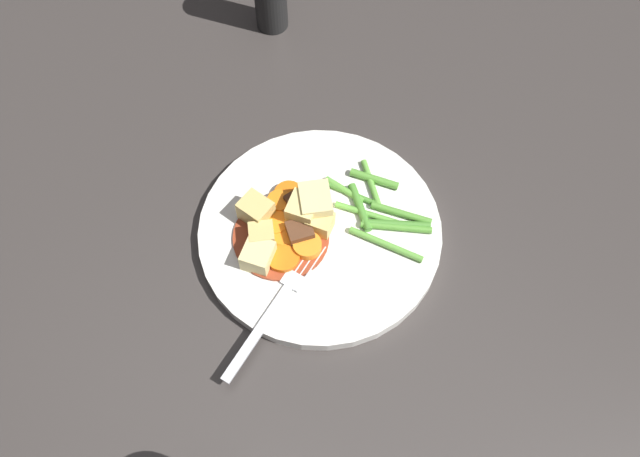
{
  "coord_description": "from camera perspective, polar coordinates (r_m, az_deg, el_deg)",
  "views": [
    {
      "loc": [
        0.09,
        0.33,
        0.64
      ],
      "look_at": [
        0.0,
        0.0,
        0.01
      ],
      "focal_mm": 36.85,
      "sensor_mm": 36.0,
      "label": 1
    }
  ],
  "objects": [
    {
      "name": "ground_plane",
      "position": [
        0.73,
        0.0,
        -0.56
      ],
      "size": [
        3.0,
        3.0,
        0.0
      ],
      "primitive_type": "plane",
      "color": "#383330"
    },
    {
      "name": "dinner_plate",
      "position": [
        0.72,
        0.0,
        -0.28
      ],
      "size": [
        0.27,
        0.27,
        0.01
      ],
      "primitive_type": "cylinder",
      "color": "white",
      "rests_on": "ground_plane"
    },
    {
      "name": "stew_sauce",
      "position": [
        0.71,
        -3.48,
        -0.43
      ],
      "size": [
        0.1,
        0.1,
        0.0
      ],
      "primitive_type": "cylinder",
      "color": "#93381E",
      "rests_on": "dinner_plate"
    },
    {
      "name": "carrot_slice_0",
      "position": [
        0.73,
        -2.73,
        2.91
      ],
      "size": [
        0.04,
        0.04,
        0.01
      ],
      "primitive_type": "cylinder",
      "rotation": [
        0.0,
        0.0,
        6.11
      ],
      "color": "orange",
      "rests_on": "dinner_plate"
    },
    {
      "name": "carrot_slice_1",
      "position": [
        0.7,
        -1.11,
        -1.55
      ],
      "size": [
        0.04,
        0.04,
        0.01
      ],
      "primitive_type": "cylinder",
      "rotation": [
        0.0,
        0.0,
        4.01
      ],
      "color": "orange",
      "rests_on": "dinner_plate"
    },
    {
      "name": "carrot_slice_2",
      "position": [
        0.71,
        -3.22,
        -0.49
      ],
      "size": [
        0.04,
        0.04,
        0.01
      ],
      "primitive_type": "cylinder",
      "rotation": [
        0.0,
        0.0,
        2.02
      ],
      "color": "orange",
      "rests_on": "dinner_plate"
    },
    {
      "name": "carrot_slice_3",
      "position": [
        0.69,
        -3.22,
        -2.48
      ],
      "size": [
        0.05,
        0.05,
        0.01
      ],
      "primitive_type": "cylinder",
      "rotation": [
        0.0,
        0.0,
        0.81
      ],
      "color": "orange",
      "rests_on": "dinner_plate"
    },
    {
      "name": "carrot_slice_4",
      "position": [
        0.71,
        -3.92,
        0.41
      ],
      "size": [
        0.04,
        0.04,
        0.01
      ],
      "primitive_type": "cylinder",
      "rotation": [
        0.0,
        0.0,
        1.0
      ],
      "color": "orange",
      "rests_on": "dinner_plate"
    },
    {
      "name": "carrot_slice_5",
      "position": [
        0.72,
        -3.55,
        2.25
      ],
      "size": [
        0.04,
        0.04,
        0.01
      ],
      "primitive_type": "cylinder",
      "rotation": [
        0.0,
        0.0,
        2.15
      ],
      "color": "orange",
      "rests_on": "dinner_plate"
    },
    {
      "name": "potato_chunk_0",
      "position": [
        0.7,
        -0.4,
        0.48
      ],
      "size": [
        0.04,
        0.04,
        0.02
      ],
      "primitive_type": "cube",
      "rotation": [
        0.0,
        0.0,
        5.65
      ],
      "color": "#DBBC6B",
      "rests_on": "dinner_plate"
    },
    {
      "name": "potato_chunk_1",
      "position": [
        0.7,
        -5.11,
        -0.54
      ],
      "size": [
        0.03,
        0.03,
        0.03
      ],
      "primitive_type": "cube",
      "rotation": [
        0.0,
        0.0,
        3.03
      ],
      "color": "#DBBC6B",
      "rests_on": "dinner_plate"
    },
    {
      "name": "potato_chunk_2",
      "position": [
        0.71,
        -5.58,
        1.54
      ],
      "size": [
        0.04,
        0.04,
        0.03
      ],
      "primitive_type": "cube",
      "rotation": [
        0.0,
        0.0,
        2.24
      ],
      "color": "#DBBC6B",
      "rests_on": "dinner_plate"
    },
    {
      "name": "potato_chunk_3",
      "position": [
        0.69,
        -5.4,
        -2.36
      ],
      "size": [
        0.04,
        0.04,
        0.02
      ],
      "primitive_type": "cube",
      "rotation": [
        0.0,
        0.0,
        0.98
      ],
      "color": "#EAD68C",
      "rests_on": "dinner_plate"
    },
    {
      "name": "potato_chunk_4",
      "position": [
        0.71,
        -1.49,
        1.51
      ],
      "size": [
        0.04,
        0.04,
        0.03
      ],
      "primitive_type": "cube",
      "rotation": [
        0.0,
        0.0,
        0.97
      ],
      "color": "#E5CC7A",
      "rests_on": "dinner_plate"
    },
    {
      "name": "potato_chunk_5",
      "position": [
        0.71,
        -0.24,
        2.11
      ],
      "size": [
        0.04,
        0.04,
        0.04
      ],
      "primitive_type": "cube",
      "rotation": [
        0.0,
        0.0,
        3.04
      ],
      "color": "#EAD68C",
      "rests_on": "dinner_plate"
    },
    {
      "name": "meat_chunk_0",
      "position": [
        0.72,
        -2.1,
        2.1
      ],
      "size": [
        0.02,
        0.03,
        0.02
      ],
      "primitive_type": "cube",
      "rotation": [
        0.0,
        0.0,
        3.5
      ],
      "color": "#4C2B19",
      "rests_on": "dinner_plate"
    },
    {
      "name": "meat_chunk_1",
      "position": [
        0.7,
        -1.75,
        -0.37
      ],
      "size": [
        0.03,
        0.03,
        0.02
      ],
      "primitive_type": "cube",
      "rotation": [
        0.0,
        0.0,
        1.63
      ],
      "color": "#56331E",
      "rests_on": "dinner_plate"
    },
    {
      "name": "green_bean_0",
      "position": [
        0.72,
        3.49,
        1.85
      ],
      "size": [
        0.01,
        0.06,
        0.01
      ],
      "primitive_type": "cylinder",
      "rotation": [
        0.0,
        1.57,
        4.75
      ],
      "color": "#4C8E33",
      "rests_on": "dinner_plate"
    },
    {
      "name": "green_bean_1",
      "position": [
        0.72,
        4.47,
        1.42
      ],
      "size": [
        0.07,
        0.05,
        0.01
      ],
      "primitive_type": "cylinder",
      "rotation": [
        0.0,
        1.57,
        5.69
      ],
      "color": "#66AD42",
      "rests_on": "dinner_plate"
    },
    {
      "name": "green_bean_2",
      "position": [
        0.73,
        2.98,
        2.94
      ],
      "size": [
        0.05,
        0.05,
        0.01
      ],
      "primitive_type": "cylinder",
      "rotation": [
        0.0,
        1.57,
        5.58
      ],
      "color": "#4C8E33",
      "rests_on": "dinner_plate"
    },
    {
      "name": "green_bean_3",
      "position": [
        0.72,
        6.63,
        0.39
      ],
      "size": [
        0.07,
        0.03,
        0.01
      ],
      "primitive_type": "cylinder",
      "rotation": [
        0.0,
        1.57,
        5.97
      ],
      "color": "#4C8E33",
      "rests_on": "dinner_plate"
    },
    {
      "name": "green_bean_4",
      "position": [
        0.7,
        5.74,
        -1.38
      ],
      "size": [
        0.07,
        0.06,
        0.01
      ],
      "primitive_type": "cylinder",
      "rotation": [
        0.0,
        1.57,
        5.58
      ],
      "color": "#66AD42",
      "rests_on": "dinner_plate"
    },
    {
      "name": "green_bean_5",
      "position": [
        0.72,
        7.07,
        1.31
      ],
      "size": [
        0.06,
        0.04,
        0.01
      ],
      "primitive_type": "cylinder",
      "rotation": [
        0.0,
        1.57,
        5.7
      ],
      "color": "#599E38",
      "rests_on": "dinner_plate"
    },
    {
      "name": "green_bean_6",
      "position": [
        0.74,
        4.73,
        4.31
      ],
      "size": [
        0.05,
        0.04,
        0.01
      ],
      "primitive_type": "cylinder",
      "rotation": [
        0.0,
        1.57,
        5.67
      ],
      "color": "#599E38",
      "rests_on": "dinner_plate"
    },
    {
      "name": "green_bean_7",
      "position": [
        0.74,
        2.14,
        3.38
      ],
      "size": [
        0.04,
        0.04,
        0.01
      ],
      "primitive_type": "cylinder",
      "rotation": [
        0.0,
        1.57,
        5.41
      ],
      "color": "#66AD42",
      "rests_on": "dinner_plate"
    },
    {
      "name": "green_bean_8",
      "position": [
        0.72,
        6.62,
        0.1
      ],
      "size": [
        0.08,
        0.03,
        0.01
      ],
      "primitive_type": "cylinder",
      "rotation": [
        0.0,
        1.57,
        5.93
      ],
      "color": "#599E38",
      "rests_on": "dinner_plate"
    },
    {
      "name": "green_bean_9",
      "position": [
        0.74,
        4.5,
        3.83
      ],
      "size": [
        0.01,
        0.07,
        0.01
      ],
      "primitive_type": "cylinder",
      "rotation": [
        0.0,
        1.57,
        4.71
      ],
      "color": "#66AD42",
      "rests_on": "dinner_plate"
    },
    {
      "name": "fork",
      "position": [
        0.68,
        -3.73,
        -6.54
      ],
      "size": [
        0.14,
        0.13,
        0.0
      ],
      "color": "silver",
      "rests_on": "dinner_plate"
    }
  ]
}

